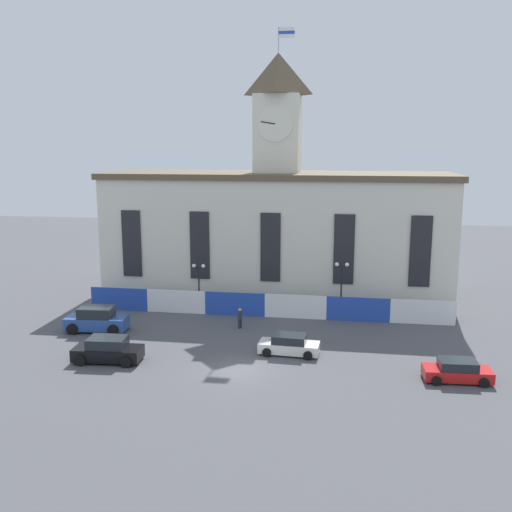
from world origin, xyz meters
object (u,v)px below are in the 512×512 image
street_lamp_left (199,276)px  pedestrian (240,317)px  car_white_taxi (289,345)px  car_blue_van (97,320)px  street_lamp_far_right (342,278)px  car_black_suv (108,350)px  car_red_sedan (457,371)px

street_lamp_left → pedestrian: (4.80, -4.68, -2.36)m
car_white_taxi → pedestrian: bearing=-46.0°
street_lamp_left → pedestrian: size_ratio=2.55×
street_lamp_left → car_blue_van: street_lamp_left is taller
street_lamp_far_right → street_lamp_left: bearing=180.0°
car_white_taxi → pedestrian: pedestrian is taller
street_lamp_left → car_black_suv: street_lamp_left is taller
car_blue_van → street_lamp_left: bearing=42.1°
car_red_sedan → car_blue_van: bearing=-15.1°
car_black_suv → car_white_taxi: bearing=-168.1°
car_red_sedan → street_lamp_far_right: bearing=-62.6°
car_blue_van → car_white_taxi: car_blue_van is taller
street_lamp_left → pedestrian: 7.10m
street_lamp_left → car_red_sedan: size_ratio=1.01×
street_lamp_left → car_black_suv: size_ratio=0.90×
car_red_sedan → car_white_taxi: car_white_taxi is taller
street_lamp_left → car_red_sedan: (21.11, -13.39, -2.65)m
street_lamp_far_right → car_black_suv: street_lamp_far_right is taller
car_red_sedan → car_white_taxi: (-11.53, 3.23, 0.02)m
street_lamp_left → car_blue_van: 10.39m
car_blue_van → car_white_taxi: (16.54, -2.82, -0.27)m
car_white_taxi → pedestrian: (-4.78, 5.49, 0.27)m
car_blue_van → car_red_sedan: car_blue_van is taller
car_blue_van → car_black_suv: 7.38m
pedestrian → car_red_sedan: bearing=7.9°
pedestrian → street_lamp_left: bearing=171.7°
car_red_sedan → car_black_suv: car_black_suv is taller
car_red_sedan → car_black_suv: size_ratio=0.89×
car_black_suv → pedestrian: 12.09m
car_white_taxi → pedestrian: 7.28m
car_red_sedan → car_white_taxi: 11.98m
car_black_suv → car_white_taxi: (12.82, 3.55, -0.14)m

